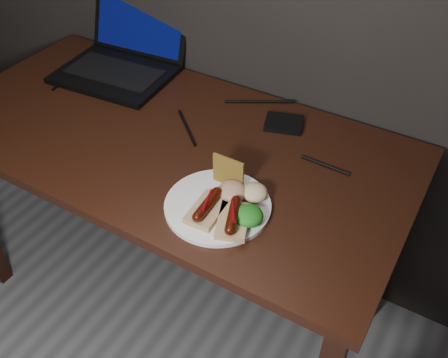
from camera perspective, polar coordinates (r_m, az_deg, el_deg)
desk at (r=1.50m, az=-6.32°, el=2.14°), size 1.40×0.70×0.75m
laptop at (r=1.78m, az=-11.40°, el=13.72°), size 0.40×0.39×0.25m
hard_drive at (r=1.49m, az=6.85°, el=6.35°), size 0.13×0.12×0.02m
desk_cables at (r=1.54m, az=-3.15°, el=7.87°), size 1.02×0.35×0.01m
plate at (r=1.21m, az=-0.73°, el=-3.08°), size 0.34×0.34×0.01m
bread_sausage_center at (r=1.17m, az=-1.90°, el=-3.30°), size 0.08×0.12×0.04m
bread_sausage_right at (r=1.15m, az=1.05°, el=-4.52°), size 0.11×0.13×0.04m
crispbread at (r=1.23m, az=0.50°, el=0.84°), size 0.08×0.01×0.08m
salad_greens at (r=1.15m, az=2.81°, el=-4.21°), size 0.07×0.07×0.04m
salsa_mound at (r=1.21m, az=0.95°, el=-1.38°), size 0.07×0.07×0.04m
coleslaw_mound at (r=1.21m, az=3.50°, el=-1.52°), size 0.06×0.06×0.04m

